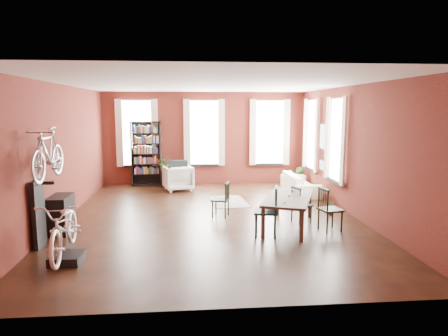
{
  "coord_description": "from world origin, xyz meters",
  "views": [
    {
      "loc": [
        -0.52,
        -9.45,
        2.65
      ],
      "look_at": [
        0.35,
        0.6,
        1.13
      ],
      "focal_mm": 32.0,
      "sensor_mm": 36.0,
      "label": 1
    }
  ],
  "objects": [
    {
      "name": "plant_on_stand",
      "position": [
        -1.37,
        4.01,
        0.75
      ],
      "size": [
        0.52,
        0.57,
        0.43
      ],
      "primitive_type": "imported",
      "rotation": [
        0.0,
        0.0,
        0.06
      ],
      "color": "#315723",
      "rests_on": "plant_stand"
    },
    {
      "name": "bike_trainer",
      "position": [
        -2.66,
        -2.65,
        0.08
      ],
      "size": [
        0.54,
        0.54,
        0.15
      ],
      "primitive_type": "cube",
      "rotation": [
        0.0,
        0.0,
        -0.05
      ],
      "color": "black",
      "rests_on": "ground"
    },
    {
      "name": "dining_chair_c",
      "position": [
        2.51,
        -1.28,
        0.47
      ],
      "size": [
        0.52,
        0.52,
        0.95
      ],
      "primitive_type": "cube",
      "rotation": [
        0.0,
        0.0,
        1.79
      ],
      "color": "black",
      "rests_on": "ground"
    },
    {
      "name": "dining_table",
      "position": [
        1.67,
        -0.93,
        0.35
      ],
      "size": [
        1.62,
        2.24,
        0.7
      ],
      "primitive_type": "cube",
      "rotation": [
        0.0,
        0.0,
        -0.38
      ],
      "color": "#47392A",
      "rests_on": "ground"
    },
    {
      "name": "room",
      "position": [
        0.25,
        0.62,
        2.14
      ],
      "size": [
        9.0,
        9.04,
        3.22
      ],
      "color": "black",
      "rests_on": "ground"
    },
    {
      "name": "white_armchair",
      "position": [
        -0.91,
        3.36,
        0.44
      ],
      "size": [
        1.04,
        1.01,
        0.88
      ],
      "primitive_type": "imported",
      "rotation": [
        0.0,
        0.0,
        3.41
      ],
      "color": "white",
      "rests_on": "ground"
    },
    {
      "name": "plant_small",
      "position": [
        2.96,
        -0.06,
        0.07
      ],
      "size": [
        0.27,
        0.4,
        0.13
      ],
      "primitive_type": "imported",
      "rotation": [
        0.0,
        0.0,
        0.23
      ],
      "color": "#335B24",
      "rests_on": "ground"
    },
    {
      "name": "dining_chair_d",
      "position": [
        2.06,
        -0.61,
        0.43
      ],
      "size": [
        0.5,
        0.5,
        0.85
      ],
      "primitive_type": "cube",
      "rotation": [
        0.0,
        0.0,
        1.92
      ],
      "color": "#1C3C3E",
      "rests_on": "ground"
    },
    {
      "name": "bookshelf",
      "position": [
        -2.0,
        4.3,
        1.1
      ],
      "size": [
        1.0,
        0.32,
        2.2
      ],
      "primitive_type": "cube",
      "color": "black",
      "rests_on": "ground"
    },
    {
      "name": "striped_rug",
      "position": [
        0.57,
        1.59,
        0.01
      ],
      "size": [
        1.08,
        1.6,
        0.01
      ],
      "primitive_type": "cube",
      "rotation": [
        0.0,
        0.0,
        0.09
      ],
      "color": "black",
      "rests_on": "ground"
    },
    {
      "name": "plant_by_sofa",
      "position": [
        3.18,
        3.74,
        0.15
      ],
      "size": [
        0.61,
        0.78,
        0.31
      ],
      "primitive_type": "imported",
      "rotation": [
        0.0,
        0.0,
        -0.38
      ],
      "color": "#285421",
      "rests_on": "ground"
    },
    {
      "name": "dining_chair_a",
      "position": [
        1.04,
        -1.5,
        0.52
      ],
      "size": [
        0.57,
        0.57,
        1.04
      ],
      "primitive_type": "cube",
      "rotation": [
        0.0,
        0.0,
        -1.77
      ],
      "color": "#163230",
      "rests_on": "ground"
    },
    {
      "name": "bicycle_hung",
      "position": [
        -3.15,
        -1.8,
        2.13
      ],
      "size": [
        0.47,
        1.0,
        1.66
      ],
      "primitive_type": "imported",
      "color": "#A5A8AD",
      "rests_on": "bike_wall_rack"
    },
    {
      "name": "plant_stand",
      "position": [
        -1.37,
        4.02,
        0.27
      ],
      "size": [
        0.3,
        0.3,
        0.53
      ],
      "primitive_type": "cube",
      "rotation": [
        0.0,
        0.0,
        0.15
      ],
      "color": "black",
      "rests_on": "ground"
    },
    {
      "name": "console_table",
      "position": [
        -3.28,
        -0.9,
        0.4
      ],
      "size": [
        0.4,
        0.8,
        0.8
      ],
      "primitive_type": "cube",
      "color": "black",
      "rests_on": "ground"
    },
    {
      "name": "bike_wall_rack",
      "position": [
        -3.4,
        -1.8,
        0.65
      ],
      "size": [
        0.16,
        0.6,
        1.3
      ],
      "primitive_type": "cube",
      "color": "black",
      "rests_on": "ground"
    },
    {
      "name": "dining_chair_b",
      "position": [
        0.22,
        0.08,
        0.43
      ],
      "size": [
        0.5,
        0.5,
        0.86
      ],
      "primitive_type": "cube",
      "rotation": [
        0.0,
        0.0,
        -1.91
      ],
      "color": "black",
      "rests_on": "ground"
    },
    {
      "name": "cream_sofa",
      "position": [
        2.95,
        2.6,
        0.41
      ],
      "size": [
        0.61,
        2.08,
        0.81
      ],
      "primitive_type": "imported",
      "rotation": [
        0.0,
        0.0,
        1.57
      ],
      "color": "beige",
      "rests_on": "ground"
    },
    {
      "name": "bicycle_floor",
      "position": [
        -2.65,
        -2.69,
        1.08
      ],
      "size": [
        0.73,
        1.03,
        1.86
      ],
      "primitive_type": "imported",
      "rotation": [
        0.0,
        0.0,
        0.08
      ],
      "color": "white",
      "rests_on": "bike_trainer"
    }
  ]
}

